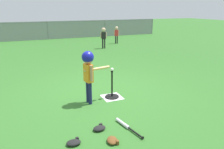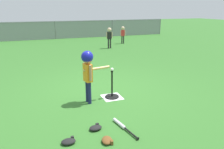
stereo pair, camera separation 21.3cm
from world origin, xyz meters
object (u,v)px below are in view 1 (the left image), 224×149
object	(u,v)px
batting_tee	(112,93)
fielder_deep_left	(116,33)
fielder_near_right	(104,35)
spare_bat_silver	(125,125)
glove_by_plate	(112,140)
glove_tossed_aside	(99,128)
batter_child	(88,67)
baseball_on_tee	(112,69)
glove_near_bats	(74,143)

from	to	relation	value
batting_tee	fielder_deep_left	bearing A→B (deg)	64.84
fielder_near_right	spare_bat_silver	bearing A→B (deg)	-108.37
glove_by_plate	glove_tossed_aside	xyz separation A→B (m)	(-0.06, 0.41, 0.00)
fielder_deep_left	glove_tossed_aside	xyz separation A→B (m)	(-4.08, -8.30, -0.59)
fielder_deep_left	fielder_near_right	bearing A→B (deg)	-136.76
fielder_near_right	batter_child	bearing A→B (deg)	-113.84
baseball_on_tee	batter_child	bearing A→B (deg)	-170.73
glove_near_bats	glove_tossed_aside	distance (m)	0.55
batting_tee	glove_near_bats	world-z (taller)	batting_tee
batter_child	fielder_deep_left	distance (m)	8.19
fielder_near_right	fielder_deep_left	bearing A→B (deg)	43.24
fielder_near_right	glove_near_bats	xyz separation A→B (m)	(-3.34, -7.36, -0.63)
batting_tee	fielder_near_right	world-z (taller)	fielder_near_right
fielder_near_right	fielder_deep_left	distance (m)	1.71
batter_child	glove_near_bats	bearing A→B (deg)	-116.77
batting_tee	spare_bat_silver	bearing A→B (deg)	-103.27
baseball_on_tee	glove_tossed_aside	bearing A→B (deg)	-121.94
baseball_on_tee	fielder_near_right	xyz separation A→B (m)	(2.09, 5.93, -0.00)
glove_by_plate	glove_near_bats	xyz separation A→B (m)	(-0.56, 0.18, 0.00)
batter_child	fielder_near_right	size ratio (longest dim) A/B	1.10
fielder_near_right	glove_near_bats	bearing A→B (deg)	-114.38
batter_child	glove_tossed_aside	size ratio (longest dim) A/B	4.73
baseball_on_tee	spare_bat_silver	world-z (taller)	baseball_on_tee
fielder_deep_left	glove_tossed_aside	distance (m)	9.27
glove_tossed_aside	batting_tee	bearing A→B (deg)	58.06
glove_tossed_aside	spare_bat_silver	bearing A→B (deg)	-10.21
batter_child	fielder_near_right	xyz separation A→B (m)	(2.66, 6.03, -0.15)
baseball_on_tee	batting_tee	bearing A→B (deg)	180.00
batter_child	glove_tossed_aside	xyz separation A→B (m)	(-0.18, -1.11, -0.78)
glove_near_bats	batter_child	bearing A→B (deg)	63.23
glove_by_plate	glove_near_bats	distance (m)	0.59
batter_child	glove_by_plate	xyz separation A→B (m)	(-0.12, -1.52, -0.78)
spare_bat_silver	glove_tossed_aside	size ratio (longest dim) A/B	2.96
batter_child	fielder_deep_left	size ratio (longest dim) A/B	1.18
batter_child	glove_near_bats	distance (m)	1.69
batter_child	spare_bat_silver	xyz separation A→B (m)	(0.27, -1.19, -0.79)
fielder_near_right	spare_bat_silver	xyz separation A→B (m)	(-2.39, -7.21, -0.64)
glove_near_bats	batting_tee	bearing A→B (deg)	48.97
spare_bat_silver	batter_child	bearing A→B (deg)	102.71
batting_tee	spare_bat_silver	size ratio (longest dim) A/B	0.88
batter_child	batting_tee	bearing A→B (deg)	9.27
baseball_on_tee	glove_tossed_aside	xyz separation A→B (m)	(-0.75, -1.20, -0.63)
batting_tee	glove_by_plate	world-z (taller)	batting_tee
spare_bat_silver	baseball_on_tee	bearing A→B (deg)	76.73
fielder_near_right	spare_bat_silver	world-z (taller)	fielder_near_right
baseball_on_tee	glove_tossed_aside	distance (m)	1.55
spare_bat_silver	glove_near_bats	world-z (taller)	glove_near_bats
glove_by_plate	glove_tossed_aside	distance (m)	0.41
glove_by_plate	glove_tossed_aside	size ratio (longest dim) A/B	1.05
glove_by_plate	fielder_deep_left	bearing A→B (deg)	65.22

